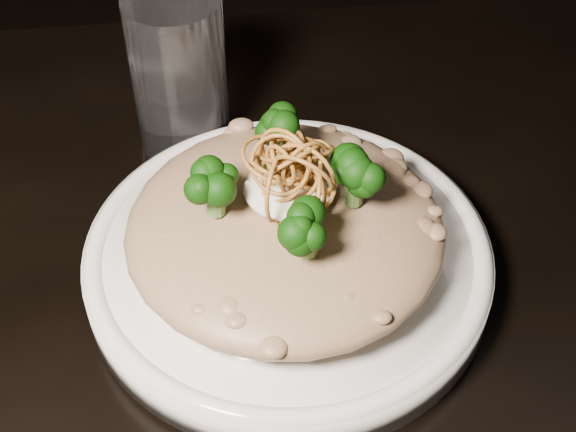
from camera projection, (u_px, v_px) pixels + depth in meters
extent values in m
cube|color=black|center=(371.00, 372.00, 0.50)|extent=(1.10, 0.80, 0.04)
cylinder|color=white|center=(288.00, 261.00, 0.52)|extent=(0.26, 0.26, 0.03)
ellipsoid|color=brown|center=(285.00, 228.00, 0.50)|extent=(0.20, 0.20, 0.04)
ellipsoid|color=white|center=(288.00, 189.00, 0.48)|extent=(0.05, 0.05, 0.02)
cylinder|color=white|center=(179.00, 74.00, 0.59)|extent=(0.08, 0.08, 0.12)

